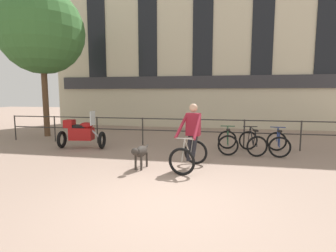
{
  "coord_description": "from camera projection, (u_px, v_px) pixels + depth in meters",
  "views": [
    {
      "loc": [
        0.99,
        -4.35,
        1.96
      ],
      "look_at": [
        -0.43,
        2.86,
        1.05
      ],
      "focal_mm": 28.0,
      "sensor_mm": 36.0,
      "label": 1
    }
  ],
  "objects": [
    {
      "name": "ground_plane",
      "position": [
        161.0,
        204.0,
        4.67
      ],
      "size": [
        60.0,
        60.0,
        0.0
      ],
      "primitive_type": "plane",
      "color": "gray"
    },
    {
      "name": "canal_railing",
      "position": [
        192.0,
        128.0,
        9.64
      ],
      "size": [
        15.05,
        0.05,
        1.05
      ],
      "color": "#2D2B28",
      "rests_on": "ground_plane"
    },
    {
      "name": "building_facade",
      "position": [
        203.0,
        38.0,
        14.74
      ],
      "size": [
        18.0,
        0.72,
        10.24
      ],
      "color": "beige",
      "rests_on": "ground_plane"
    },
    {
      "name": "cyclist_with_bike",
      "position": [
        191.0,
        140.0,
        6.85
      ],
      "size": [
        0.92,
        1.29,
        1.7
      ],
      "rotation": [
        0.0,
        0.0,
        -0.22
      ],
      "color": "black",
      "rests_on": "ground_plane"
    },
    {
      "name": "dog",
      "position": [
        140.0,
        152.0,
        6.83
      ],
      "size": [
        0.31,
        0.97,
        0.62
      ],
      "rotation": [
        0.0,
        0.0,
        -0.12
      ],
      "color": "#332D28",
      "rests_on": "ground_plane"
    },
    {
      "name": "parked_motorcycle",
      "position": [
        81.0,
        133.0,
        9.38
      ],
      "size": [
        1.67,
        0.79,
        1.35
      ],
      "rotation": [
        0.0,
        0.0,
        1.68
      ],
      "color": "black",
      "rests_on": "ground_plane"
    },
    {
      "name": "parked_bicycle_near_lamp",
      "position": [
        228.0,
        142.0,
        8.8
      ],
      "size": [
        0.66,
        1.11,
        0.86
      ],
      "rotation": [
        0.0,
        0.0,
        3.14
      ],
      "color": "black",
      "rests_on": "ground_plane"
    },
    {
      "name": "parked_bicycle_mid_left",
      "position": [
        252.0,
        142.0,
        8.65
      ],
      "size": [
        0.82,
        1.2,
        0.86
      ],
      "rotation": [
        0.0,
        0.0,
        3.29
      ],
      "color": "black",
      "rests_on": "ground_plane"
    },
    {
      "name": "parked_bicycle_mid_right",
      "position": [
        278.0,
        143.0,
        8.5
      ],
      "size": [
        0.78,
        1.18,
        0.86
      ],
      "rotation": [
        0.0,
        0.0,
        3.03
      ],
      "color": "black",
      "rests_on": "ground_plane"
    },
    {
      "name": "tree_canalside_left",
      "position": [
        42.0,
        32.0,
        11.59
      ],
      "size": [
        3.73,
        3.73,
        6.56
      ],
      "color": "brown",
      "rests_on": "ground_plane"
    }
  ]
}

